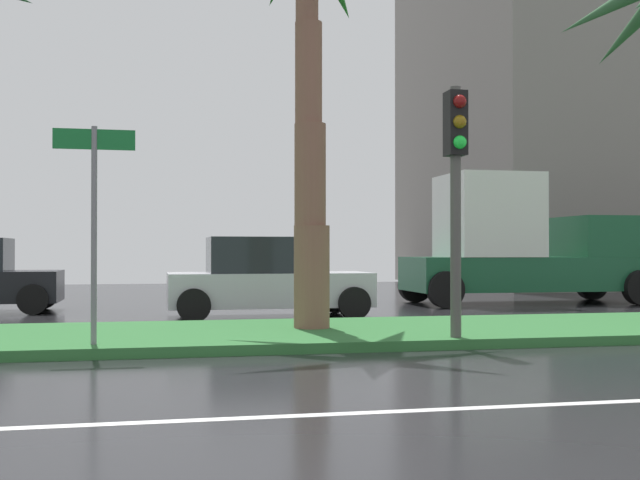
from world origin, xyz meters
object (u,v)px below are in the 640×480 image
(traffic_signal_median_right, at_px, (456,164))
(car_in_traffic_third, at_px, (267,279))
(street_name_sign, at_px, (94,204))
(box_truck_lead, at_px, (522,246))

(traffic_signal_median_right, relative_size, car_in_traffic_third, 0.87)
(street_name_sign, relative_size, car_in_traffic_third, 0.70)
(traffic_signal_median_right, relative_size, street_name_sign, 1.24)
(traffic_signal_median_right, height_order, box_truck_lead, traffic_signal_median_right)
(box_truck_lead, bearing_deg, traffic_signal_median_right, -121.51)
(car_in_traffic_third, relative_size, box_truck_lead, 0.67)
(street_name_sign, bearing_deg, car_in_traffic_third, 60.21)
(street_name_sign, height_order, car_in_traffic_third, street_name_sign)
(car_in_traffic_third, xyz_separation_m, box_truck_lead, (7.35, 2.92, 0.72))
(traffic_signal_median_right, distance_m, street_name_sign, 5.24)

